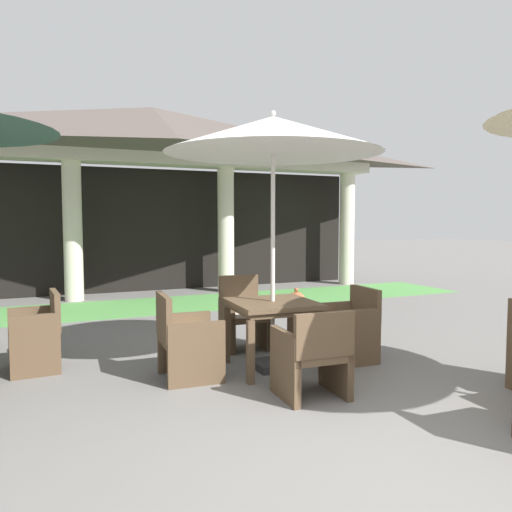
# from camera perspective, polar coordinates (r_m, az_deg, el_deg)

# --- Properties ---
(ground_plane) EXTENTS (60.00, 60.00, 0.00)m
(ground_plane) POSITION_cam_1_polar(r_m,az_deg,el_deg) (3.66, 20.61, -22.37)
(ground_plane) COLOR slate
(background_pavilion) EXTENTS (10.89, 2.96, 3.94)m
(background_pavilion) POSITION_cam_1_polar(r_m,az_deg,el_deg) (11.01, -11.76, 11.88)
(background_pavilion) COLOR beige
(background_pavilion) RESTS_ON ground
(lawn_strip) EXTENTS (12.69, 1.96, 0.01)m
(lawn_strip) POSITION_cam_1_polar(r_m,az_deg,el_deg) (9.74, -9.80, -5.45)
(lawn_strip) COLOR #519347
(lawn_strip) RESTS_ON ground
(patio_chair_near_foreground_east) EXTENTS (0.53, 0.61, 0.85)m
(patio_chair_near_foreground_east) POSITION_cam_1_polar(r_m,az_deg,el_deg) (5.94, -23.59, -8.03)
(patio_chair_near_foreground_east) COLOR brown
(patio_chair_near_foreground_east) RESTS_ON ground
(patio_table_mid_left) EXTENTS (0.92, 0.92, 0.74)m
(patio_table_mid_left) POSITION_cam_1_polar(r_m,az_deg,el_deg) (5.46, 1.91, -6.22)
(patio_table_mid_left) COLOR brown
(patio_table_mid_left) RESTS_ON ground
(patio_umbrella_mid_left) EXTENTS (2.31, 2.31, 2.77)m
(patio_umbrella_mid_left) POSITION_cam_1_polar(r_m,az_deg,el_deg) (5.44, 1.95, 13.37)
(patio_umbrella_mid_left) COLOR #2D2D2D
(patio_umbrella_mid_left) RESTS_ON ground
(patio_chair_mid_left_south) EXTENTS (0.61, 0.59, 0.82)m
(patio_chair_mid_left_south) POSITION_cam_1_polar(r_m,az_deg,el_deg) (4.67, 6.44, -11.14)
(patio_chair_mid_left_south) COLOR brown
(patio_chair_mid_left_south) RESTS_ON ground
(patio_chair_mid_left_west) EXTENTS (0.61, 0.64, 0.87)m
(patio_chair_mid_left_west) POSITION_cam_1_polar(r_m,az_deg,el_deg) (5.23, -7.94, -9.41)
(patio_chair_mid_left_west) COLOR brown
(patio_chair_mid_left_west) RESTS_ON ground
(patio_chair_mid_left_north) EXTENTS (0.57, 0.56, 0.90)m
(patio_chair_mid_left_north) POSITION_cam_1_polar(r_m,az_deg,el_deg) (6.38, -1.40, -6.86)
(patio_chair_mid_left_north) COLOR brown
(patio_chair_mid_left_north) RESTS_ON ground
(patio_chair_mid_left_east) EXTENTS (0.59, 0.62, 0.84)m
(patio_chair_mid_left_east) POSITION_cam_1_polar(r_m,az_deg,el_deg) (5.93, 10.48, -7.80)
(patio_chair_mid_left_east) COLOR brown
(patio_chair_mid_left_east) RESTS_ON ground
(terracotta_urn) EXTENTS (0.34, 0.34, 0.36)m
(terracotta_urn) POSITION_cam_1_polar(r_m,az_deg,el_deg) (9.35, 4.59, -4.93)
(terracotta_urn) COLOR #9E5633
(terracotta_urn) RESTS_ON ground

